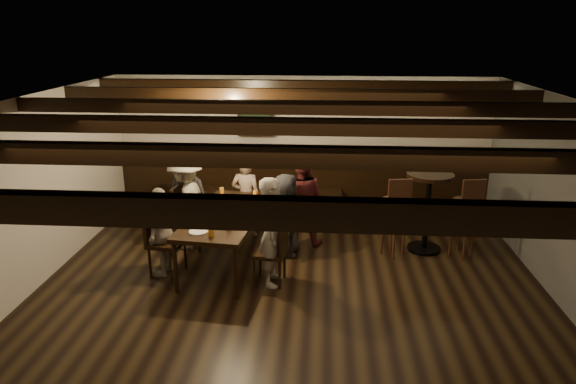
# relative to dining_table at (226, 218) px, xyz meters

# --- Properties ---
(room) EXTENTS (7.00, 7.00, 7.00)m
(room) POSITION_rel_dining_table_xyz_m (0.66, 0.99, 0.39)
(room) COLOR black
(room) RESTS_ON ground
(dining_table) EXTENTS (1.11, 2.07, 0.75)m
(dining_table) POSITION_rel_dining_table_xyz_m (0.00, 0.00, 0.00)
(dining_table) COLOR black
(dining_table) RESTS_ON floor
(chair_left_near) EXTENTS (0.48, 0.48, 0.95)m
(chair_left_near) POSITION_rel_dining_table_xyz_m (-0.67, 0.53, -0.39)
(chair_left_near) COLOR black
(chair_left_near) RESTS_ON floor
(chair_left_far) EXTENTS (0.48, 0.48, 0.96)m
(chair_left_far) POSITION_rel_dining_table_xyz_m (-0.76, -0.37, -0.39)
(chair_left_far) COLOR black
(chair_left_far) RESTS_ON floor
(chair_right_near) EXTENTS (0.45, 0.45, 0.89)m
(chair_right_near) POSITION_rel_dining_table_xyz_m (0.76, 0.37, -0.41)
(chair_right_near) COLOR black
(chair_right_near) RESTS_ON floor
(chair_right_far) EXTENTS (0.45, 0.45, 0.90)m
(chair_right_far) POSITION_rel_dining_table_xyz_m (0.67, -0.53, -0.41)
(chair_right_far) COLOR black
(chair_right_far) RESTS_ON floor
(person_bench_left) EXTENTS (0.69, 0.49, 1.32)m
(person_bench_left) POSITION_rel_dining_table_xyz_m (-0.80, 0.99, -0.03)
(person_bench_left) COLOR #242427
(person_bench_left) RESTS_ON floor
(person_bench_centre) EXTENTS (0.49, 0.35, 1.27)m
(person_bench_centre) POSITION_rel_dining_table_xyz_m (0.11, 1.04, -0.05)
(person_bench_centre) COLOR gray
(person_bench_centre) RESTS_ON floor
(person_bench_right) EXTENTS (0.74, 0.61, 1.42)m
(person_bench_right) POSITION_rel_dining_table_xyz_m (0.99, 0.80, 0.02)
(person_bench_right) COLOR #591E20
(person_bench_right) RESTS_ON floor
(person_left_near) EXTENTS (0.63, 0.97, 1.42)m
(person_left_near) POSITION_rel_dining_table_xyz_m (-0.70, 0.53, 0.03)
(person_left_near) COLOR gray
(person_left_near) RESTS_ON floor
(person_left_far) EXTENTS (0.37, 0.74, 1.22)m
(person_left_far) POSITION_rel_dining_table_xyz_m (-0.79, -0.37, -0.08)
(person_left_far) COLOR gray
(person_left_far) RESTS_ON floor
(person_right_near) EXTENTS (0.45, 0.64, 1.22)m
(person_right_near) POSITION_rel_dining_table_xyz_m (0.79, 0.37, -0.07)
(person_right_near) COLOR #252527
(person_right_near) RESTS_ON floor
(person_right_far) EXTENTS (0.40, 0.56, 1.43)m
(person_right_far) POSITION_rel_dining_table_xyz_m (0.70, -0.53, 0.03)
(person_right_far) COLOR gray
(person_right_far) RESTS_ON floor
(pint_a) EXTENTS (0.07, 0.07, 0.14)m
(pint_a) POSITION_rel_dining_table_xyz_m (-0.20, 0.73, 0.13)
(pint_a) COLOR #BF7219
(pint_a) RESTS_ON dining_table
(pint_b) EXTENTS (0.07, 0.07, 0.14)m
(pint_b) POSITION_rel_dining_table_xyz_m (0.32, 0.62, 0.13)
(pint_b) COLOR #BF7219
(pint_b) RESTS_ON dining_table
(pint_c) EXTENTS (0.07, 0.07, 0.14)m
(pint_c) POSITION_rel_dining_table_xyz_m (-0.29, 0.13, 0.13)
(pint_c) COLOR #BF7219
(pint_c) RESTS_ON dining_table
(pint_d) EXTENTS (0.07, 0.07, 0.14)m
(pint_d) POSITION_rel_dining_table_xyz_m (0.32, 0.17, 0.13)
(pint_d) COLOR silver
(pint_d) RESTS_ON dining_table
(pint_e) EXTENTS (0.07, 0.07, 0.14)m
(pint_e) POSITION_rel_dining_table_xyz_m (-0.27, -0.42, 0.13)
(pint_e) COLOR #BF7219
(pint_e) RESTS_ON dining_table
(pint_f) EXTENTS (0.07, 0.07, 0.14)m
(pint_f) POSITION_rel_dining_table_xyz_m (0.14, -0.57, 0.13)
(pint_f) COLOR silver
(pint_f) RESTS_ON dining_table
(pint_g) EXTENTS (0.07, 0.07, 0.14)m
(pint_g) POSITION_rel_dining_table_xyz_m (-0.04, -0.80, 0.13)
(pint_g) COLOR #BF7219
(pint_g) RESTS_ON dining_table
(plate_near) EXTENTS (0.24, 0.24, 0.01)m
(plate_near) POSITION_rel_dining_table_xyz_m (-0.22, -0.68, 0.07)
(plate_near) COLOR white
(plate_near) RESTS_ON dining_table
(plate_far) EXTENTS (0.24, 0.24, 0.01)m
(plate_far) POSITION_rel_dining_table_xyz_m (0.15, -0.32, 0.07)
(plate_far) COLOR white
(plate_far) RESTS_ON dining_table
(condiment_caddy) EXTENTS (0.15, 0.10, 0.12)m
(condiment_caddy) POSITION_rel_dining_table_xyz_m (-0.01, -0.05, 0.12)
(condiment_caddy) COLOR black
(condiment_caddy) RESTS_ON dining_table
(candle) EXTENTS (0.05, 0.05, 0.05)m
(candle) POSITION_rel_dining_table_xyz_m (0.15, 0.29, 0.09)
(candle) COLOR beige
(candle) RESTS_ON dining_table
(high_top_table) EXTENTS (0.67, 0.67, 1.19)m
(high_top_table) POSITION_rel_dining_table_xyz_m (2.85, 0.66, 0.10)
(high_top_table) COLOR black
(high_top_table) RESTS_ON floor
(bar_stool_left) EXTENTS (0.39, 0.41, 1.21)m
(bar_stool_left) POSITION_rel_dining_table_xyz_m (2.35, 0.45, -0.24)
(bar_stool_left) COLOR #331B10
(bar_stool_left) RESTS_ON floor
(bar_stool_right) EXTENTS (0.39, 0.42, 1.21)m
(bar_stool_right) POSITION_rel_dining_table_xyz_m (3.35, 0.50, -0.24)
(bar_stool_right) COLOR #331B10
(bar_stool_right) RESTS_ON floor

